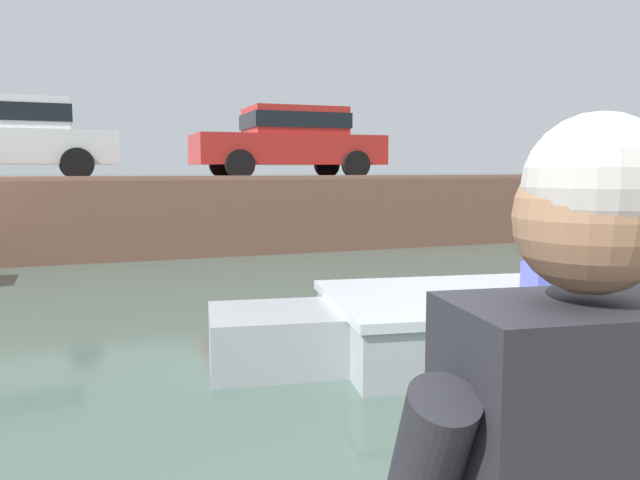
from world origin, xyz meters
The scene contains 6 objects.
ground_plane centered at (0.00, 5.29, 0.00)m, with size 400.00×400.00×0.00m, color #42564C.
far_quay_wall centered at (0.00, 13.58, 0.74)m, with size 60.00×6.00×1.47m, color brown.
far_wall_coping centered at (0.00, 10.70, 1.51)m, with size 60.00×0.24×0.08m, color #925F4C.
motorboat_passing centered at (3.13, 3.40, 0.28)m, with size 6.75×2.70×1.05m.
car_left_inner_white centered at (-2.70, 12.15, 2.32)m, with size 4.11×2.15×1.54m.
car_centre_red centered at (2.93, 12.15, 2.32)m, with size 4.11×1.98×1.54m.
Camera 1 is at (-1.28, -1.15, 1.69)m, focal length 35.00 mm.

